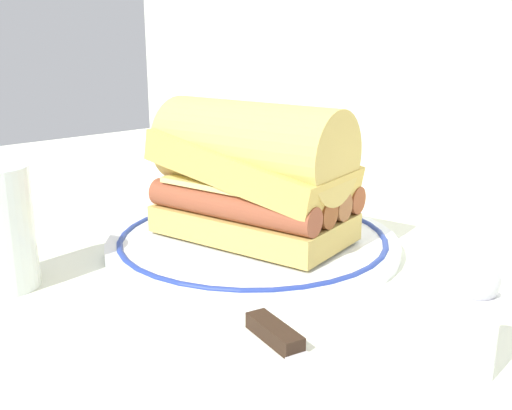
% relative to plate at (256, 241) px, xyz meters
% --- Properties ---
extents(ground_plane, '(1.50, 1.50, 0.00)m').
position_rel_plate_xyz_m(ground_plane, '(0.03, -0.00, -0.01)').
color(ground_plane, silver).
extents(plate, '(0.29, 0.29, 0.01)m').
position_rel_plate_xyz_m(plate, '(0.00, 0.00, 0.00)').
color(plate, white).
rests_on(plate, ground_plane).
extents(sausage_sandwich, '(0.21, 0.15, 0.13)m').
position_rel_plate_xyz_m(sausage_sandwich, '(0.00, -0.00, 0.07)').
color(sausage_sandwich, tan).
rests_on(sausage_sandwich, plate).
extents(salt_shaker, '(0.03, 0.03, 0.08)m').
position_rel_plate_xyz_m(salt_shaker, '(0.27, -0.05, 0.03)').
color(salt_shaker, white).
rests_on(salt_shaker, ground_plane).
extents(butter_knife, '(0.17, 0.05, 0.01)m').
position_rel_plate_xyz_m(butter_knife, '(0.19, -0.12, -0.00)').
color(butter_knife, silver).
rests_on(butter_knife, ground_plane).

